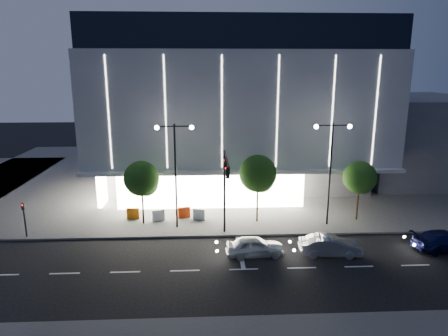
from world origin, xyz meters
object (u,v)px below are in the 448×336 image
tree_right (360,179)px  car_third (446,241)px  tree_mid (258,176)px  tree_left (142,180)px  ped_signal_far (24,216)px  barrier_b (158,215)px  car_second (330,246)px  car_lead (255,246)px  traffic_mast (225,180)px  barrier_d (199,214)px  street_lamp_east (331,159)px  barrier_c (184,212)px  street_lamp_west (175,161)px  barrier_a (133,214)px

tree_right → car_third: size_ratio=1.09×
tree_mid → tree_left: bearing=-180.0°
ped_signal_far → barrier_b: 10.75m
car_second → car_lead: bearing=93.0°
traffic_mast → car_lead: traffic_mast is taller
ped_signal_far → car_third: 32.69m
ped_signal_far → car_second: ped_signal_far is taller
car_lead → barrier_b: size_ratio=3.88×
ped_signal_far → tree_right: bearing=5.1°
tree_right → barrier_d: tree_right is taller
street_lamp_east → ped_signal_far: bearing=-176.6°
traffic_mast → tree_left: size_ratio=1.24×
tree_mid → street_lamp_east: bearing=-9.7°
barrier_c → tree_left: bearing=-175.8°
car_lead → car_third: 14.44m
car_second → barrier_c: 13.50m
barrier_c → street_lamp_west: bearing=-116.9°
tree_left → barrier_a: (-1.12, 1.08, -3.38)m
tree_right → car_second: 8.66m
barrier_a → barrier_c: bearing=1.5°
car_third → barrier_a: size_ratio=4.60×
traffic_mast → car_third: bearing=-8.8°
tree_right → car_third: tree_right is taller
street_lamp_west → tree_mid: street_lamp_west is taller
tree_left → barrier_b: 3.63m
traffic_mast → street_lamp_west: 4.89m
street_lamp_east → barrier_a: (-17.10, 2.10, -5.31)m
car_lead → car_third: bearing=-92.5°
tree_mid → car_lead: bearing=-98.8°
tree_left → barrier_d: (4.83, 0.60, -3.38)m
barrier_d → barrier_c: bearing=175.4°
tree_mid → barrier_c: (-6.53, 1.14, -3.68)m
street_lamp_west → barrier_b: street_lamp_west is taller
ped_signal_far → car_third: bearing=-6.5°
ped_signal_far → tree_mid: bearing=7.6°
tree_mid → barrier_b: bearing=176.6°
traffic_mast → street_lamp_west: bearing=146.4°
tree_mid → barrier_d: bearing=173.4°
car_second → barrier_c: bearing=59.4°
tree_left → barrier_d: bearing=7.1°
tree_mid → car_third: 15.23m
street_lamp_east → barrier_c: (-12.51, 2.16, -5.31)m
barrier_a → car_lead: bearing=-36.2°
barrier_c → ped_signal_far: bearing=-177.7°
barrier_a → traffic_mast: bearing=-29.7°
barrier_c → car_lead: bearing=-68.2°
barrier_c → barrier_d: 1.47m
car_lead → car_second: bearing=-95.3°
ped_signal_far → barrier_d: 14.26m
street_lamp_east → barrier_a: bearing=173.0°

